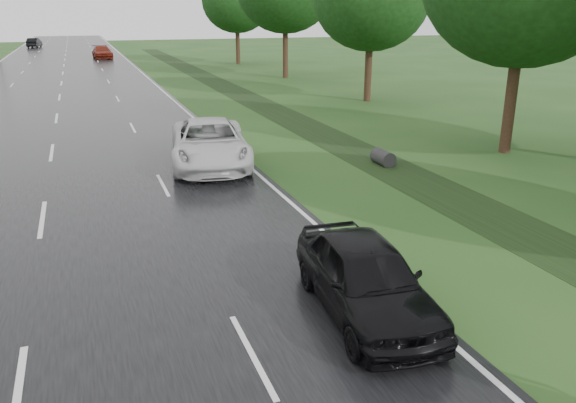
% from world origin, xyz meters
% --- Properties ---
extents(road, '(14.00, 180.00, 0.04)m').
position_xyz_m(road, '(0.00, 45.00, 0.02)').
color(road, black).
rests_on(road, ground).
extents(edge_stripe_east, '(0.12, 180.00, 0.01)m').
position_xyz_m(edge_stripe_east, '(6.75, 45.00, 0.04)').
color(edge_stripe_east, silver).
rests_on(edge_stripe_east, road).
extents(center_line, '(0.12, 180.00, 0.01)m').
position_xyz_m(center_line, '(0.00, 45.00, 0.04)').
color(center_line, silver).
rests_on(center_line, road).
extents(drainage_ditch, '(2.20, 120.00, 0.56)m').
position_xyz_m(drainage_ditch, '(11.50, 18.71, 0.04)').
color(drainage_ditch, black).
rests_on(drainage_ditch, ground).
extents(tree_east_f, '(7.20, 7.20, 9.62)m').
position_xyz_m(tree_east_f, '(17.50, 52.00, 6.37)').
color(tree_east_f, '#342215').
rests_on(tree_east_f, ground).
extents(white_pickup, '(3.56, 6.14, 1.61)m').
position_xyz_m(white_pickup, '(5.50, 11.95, 0.84)').
color(white_pickup, silver).
rests_on(white_pickup, road).
extents(dark_sedan, '(2.04, 4.33, 1.43)m').
position_xyz_m(dark_sedan, '(5.85, 0.59, 0.76)').
color(dark_sedan, black).
rests_on(dark_sedan, road).
extents(far_car_red, '(2.33, 5.12, 1.45)m').
position_xyz_m(far_car_red, '(4.23, 64.18, 0.77)').
color(far_car_red, maroon).
rests_on(far_car_red, road).
extents(far_car_dark, '(2.11, 4.49, 1.42)m').
position_xyz_m(far_car_dark, '(-4.59, 90.17, 0.75)').
color(far_car_dark, black).
rests_on(far_car_dark, road).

